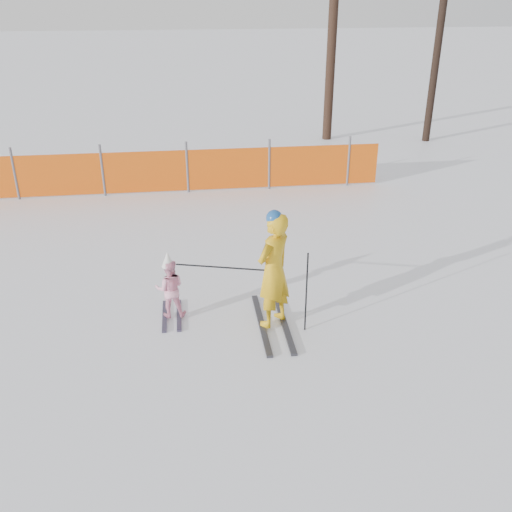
{
  "coord_description": "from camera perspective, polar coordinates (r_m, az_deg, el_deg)",
  "views": [
    {
      "loc": [
        -0.98,
        -7.02,
        4.65
      ],
      "look_at": [
        0.0,
        0.5,
        1.0
      ],
      "focal_mm": 40.0,
      "sensor_mm": 36.0,
      "label": 1
    }
  ],
  "objects": [
    {
      "name": "child",
      "position": [
        8.68,
        -8.62,
        -3.16
      ],
      "size": [
        0.46,
        0.91,
        1.11
      ],
      "color": "black",
      "rests_on": "ground"
    },
    {
      "name": "tree_trunks",
      "position": [
        18.87,
        10.77,
        20.72
      ],
      "size": [
        3.4,
        0.91,
        7.0
      ],
      "color": "black",
      "rests_on": "ground"
    },
    {
      "name": "adult",
      "position": [
        8.19,
        1.77,
        -1.45
      ],
      "size": [
        0.75,
        1.68,
        1.84
      ],
      "color": "black",
      "rests_on": "ground"
    },
    {
      "name": "safety_fence",
      "position": [
        14.47,
        -21.65,
        7.44
      ],
      "size": [
        16.77,
        0.06,
        1.25
      ],
      "color": "#595960",
      "rests_on": "ground"
    },
    {
      "name": "ground",
      "position": [
        8.48,
        0.44,
        -7.56
      ],
      "size": [
        120.0,
        120.0,
        0.0
      ],
      "primitive_type": "plane",
      "color": "white",
      "rests_on": "ground"
    },
    {
      "name": "ski_poles",
      "position": [
        8.24,
        0.6,
        -2.37
      ],
      "size": [
        1.85,
        0.62,
        1.26
      ],
      "color": "black",
      "rests_on": "ground"
    }
  ]
}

